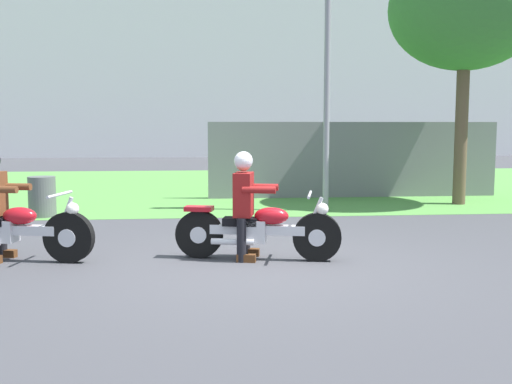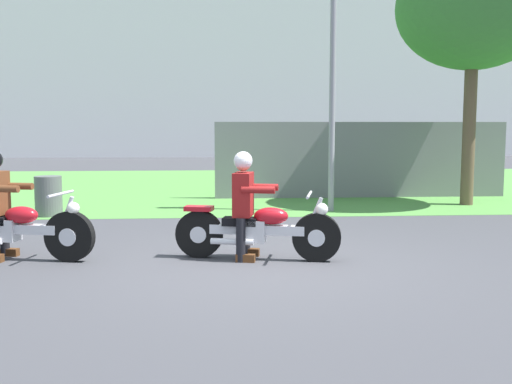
{
  "view_description": "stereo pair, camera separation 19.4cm",
  "coord_description": "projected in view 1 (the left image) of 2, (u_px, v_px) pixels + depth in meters",
  "views": [
    {
      "loc": [
        -0.71,
        -7.23,
        1.71
      ],
      "look_at": [
        0.02,
        0.57,
        0.85
      ],
      "focal_mm": 42.36,
      "sensor_mm": 36.0,
      "label": 1
    },
    {
      "loc": [
        -0.52,
        -7.25,
        1.71
      ],
      "look_at": [
        0.02,
        0.57,
        0.85
      ],
      "focal_mm": 42.36,
      "sensor_mm": 36.0,
      "label": 2
    }
  ],
  "objects": [
    {
      "name": "ground",
      "position": [
        258.0,
        266.0,
        7.41
      ],
      "size": [
        120.0,
        120.0,
        0.0
      ],
      "primitive_type": "plane",
      "color": "#424247"
    },
    {
      "name": "grass_verge",
      "position": [
        225.0,
        186.0,
        17.21
      ],
      "size": [
        60.0,
        12.0,
        0.01
      ],
      "primitive_type": "cube",
      "color": "#549342",
      "rests_on": "ground"
    },
    {
      "name": "stadium_facade",
      "position": [
        174.0,
        16.0,
        35.76
      ],
      "size": [
        53.04,
        8.0,
        16.36
      ],
      "primitive_type": "cube",
      "color": "silver",
      "rests_on": "ground"
    },
    {
      "name": "motorcycle_lead",
      "position": [
        258.0,
        230.0,
        7.73
      ],
      "size": [
        2.11,
        0.78,
        0.87
      ],
      "rotation": [
        0.0,
        0.0,
        -0.22
      ],
      "color": "black",
      "rests_on": "ground"
    },
    {
      "name": "rider_lead",
      "position": [
        245.0,
        197.0,
        7.71
      ],
      "size": [
        0.62,
        0.54,
        1.39
      ],
      "rotation": [
        0.0,
        0.0,
        -0.22
      ],
      "color": "black",
      "rests_on": "ground"
    },
    {
      "name": "motorcycle_follow",
      "position": [
        8.0,
        230.0,
        7.65
      ],
      "size": [
        2.26,
        0.81,
        0.88
      ],
      "rotation": [
        0.0,
        0.0,
        -0.22
      ],
      "color": "black",
      "rests_on": "ground"
    },
    {
      "name": "tree_roadside",
      "position": [
        466.0,
        9.0,
        12.78
      ],
      "size": [
        3.24,
        3.24,
        5.48
      ],
      "color": "brown",
      "rests_on": "ground"
    },
    {
      "name": "streetlight_pole",
      "position": [
        333.0,
        28.0,
        11.82
      ],
      "size": [
        0.96,
        0.2,
        5.81
      ],
      "color": "gray",
      "rests_on": "ground"
    },
    {
      "name": "trash_can",
      "position": [
        42.0,
        197.0,
        11.38
      ],
      "size": [
        0.51,
        0.51,
        0.76
      ],
      "primitive_type": "cylinder",
      "color": "#595E5B",
      "rests_on": "ground"
    },
    {
      "name": "fence_segment",
      "position": [
        355.0,
        160.0,
        14.42
      ],
      "size": [
        7.0,
        0.06,
        1.8
      ],
      "primitive_type": "cube",
      "color": "slate",
      "rests_on": "ground"
    }
  ]
}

